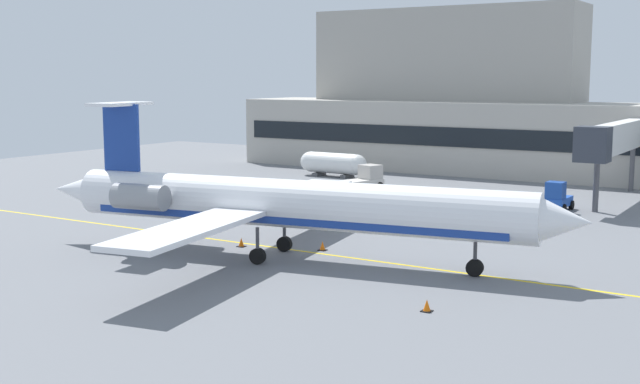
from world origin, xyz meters
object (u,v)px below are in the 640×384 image
Objects in this scene: baggage_tug at (221,192)px; regional_jet at (283,204)px; fuel_tank at (333,163)px; pushback_tractor at (557,198)px; belt_loader at (365,179)px.

regional_jet is at bearing -41.57° from baggage_tug.
pushback_tractor is at bearing -19.91° from fuel_tank.
pushback_tractor is 18.57m from belt_loader.
belt_loader is at bearing -41.94° from fuel_tank.
baggage_tug is at bearing 138.43° from regional_jet.
pushback_tractor is at bearing 24.15° from baggage_tug.
regional_jet reaches higher than fuel_tank.
regional_jet reaches higher than belt_loader.
belt_loader is 0.58× the size of fuel_tank.
regional_jet is 29.24m from belt_loader.
fuel_tank reaches higher than baggage_tug.
regional_jet reaches higher than pushback_tractor.
regional_jet is 4.19× the size of fuel_tank.
fuel_tank is at bearing 94.44° from baggage_tug.
pushback_tractor reaches higher than belt_loader.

